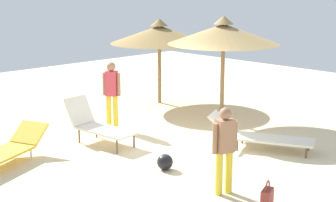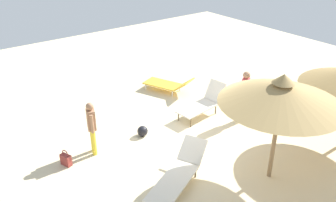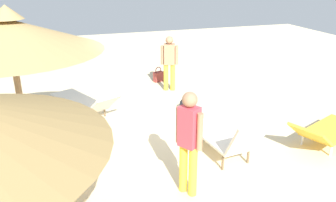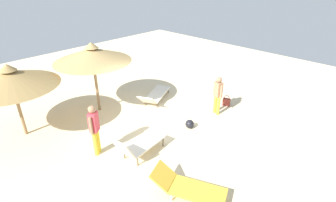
{
  "view_description": "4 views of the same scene",
  "coord_description": "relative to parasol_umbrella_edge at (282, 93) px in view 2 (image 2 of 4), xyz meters",
  "views": [
    {
      "loc": [
        -7.8,
        7.55,
        3.64
      ],
      "look_at": [
        0.23,
        -0.28,
        1.04
      ],
      "focal_mm": 54.51,
      "sensor_mm": 36.0,
      "label": 1
    },
    {
      "loc": [
        -5.92,
        -7.07,
        5.91
      ],
      "look_at": [
        0.01,
        0.76,
        0.96
      ],
      "focal_mm": 38.7,
      "sensor_mm": 36.0,
      "label": 2
    },
    {
      "loc": [
        6.51,
        -1.98,
        3.35
      ],
      "look_at": [
        0.4,
        -0.0,
        0.83
      ],
      "focal_mm": 36.58,
      "sensor_mm": 36.0,
      "label": 3
    },
    {
      "loc": [
        5.54,
        5.95,
        5.28
      ],
      "look_at": [
        -0.2,
        0.43,
        1.2
      ],
      "focal_mm": 28.02,
      "sensor_mm": 36.0,
      "label": 4
    }
  ],
  "objects": [
    {
      "name": "beach_ball",
      "position": [
        -1.52,
        3.57,
        -2.19
      ],
      "size": [
        0.32,
        0.32,
        0.32
      ],
      "primitive_type": "sphere",
      "color": "black",
      "rests_on": "ground"
    },
    {
      "name": "lounge_chair_back",
      "position": [
        -2.05,
        1.16,
        -2.03
      ],
      "size": [
        2.38,
        1.59,
        0.75
      ],
      "color": "silver",
      "rests_on": "ground"
    },
    {
      "name": "handbag",
      "position": [
        -3.97,
        3.58,
        -2.18
      ],
      "size": [
        0.25,
        0.34,
        0.47
      ],
      "color": "maroon",
      "rests_on": "ground"
    },
    {
      "name": "person_standing_far_left",
      "position": [
        -3.1,
        3.66,
        -1.46
      ],
      "size": [
        0.31,
        0.46,
        1.57
      ],
      "color": "yellow",
      "rests_on": "ground"
    },
    {
      "name": "person_standing_near_right",
      "position": [
        1.63,
        2.42,
        -1.38
      ],
      "size": [
        0.41,
        0.34,
        1.7
      ],
      "color": "yellow",
      "rests_on": "ground"
    },
    {
      "name": "parasol_umbrella_edge",
      "position": [
        0.0,
        0.0,
        0.0
      ],
      "size": [
        2.91,
        2.91,
        2.83
      ],
      "color": "olive",
      "rests_on": "ground"
    },
    {
      "name": "lounge_chair_center",
      "position": [
        1.01,
        5.6,
        -2.04
      ],
      "size": [
        1.37,
        2.02,
        0.66
      ],
      "color": "gold",
      "rests_on": "ground"
    },
    {
      "name": "ground",
      "position": [
        -0.64,
        2.7,
        -2.4
      ],
      "size": [
        24.0,
        24.0,
        0.1
      ],
      "primitive_type": "cube",
      "color": "beige"
    },
    {
      "name": "lounge_chair_near_left",
      "position": [
        0.84,
        3.47,
        -1.91
      ],
      "size": [
        1.87,
        0.86,
        1.0
      ],
      "color": "silver",
      "rests_on": "ground"
    }
  ]
}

